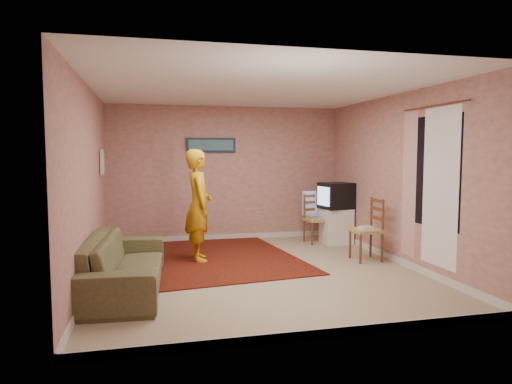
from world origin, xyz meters
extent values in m
plane|color=tan|center=(0.00, 0.00, 0.00)|extent=(5.00, 5.00, 0.00)
cube|color=tan|center=(0.00, 2.50, 1.30)|extent=(4.50, 0.02, 2.60)
cube|color=tan|center=(0.00, -2.50, 1.30)|extent=(4.50, 0.02, 2.60)
cube|color=tan|center=(-2.25, 0.00, 1.30)|extent=(0.02, 5.00, 2.60)
cube|color=tan|center=(2.25, 0.00, 1.30)|extent=(0.02, 5.00, 2.60)
cube|color=white|center=(0.00, 0.00, 2.60)|extent=(4.50, 5.00, 0.02)
cube|color=silver|center=(0.00, 2.49, 0.05)|extent=(4.50, 0.02, 0.10)
cube|color=silver|center=(0.00, -2.49, 0.05)|extent=(4.50, 0.02, 0.10)
cube|color=silver|center=(-2.24, 0.00, 0.05)|extent=(0.02, 5.00, 0.10)
cube|color=silver|center=(2.24, 0.00, 0.05)|extent=(0.02, 5.00, 0.10)
cube|color=black|center=(2.24, -0.90, 1.45)|extent=(0.01, 1.10, 1.50)
cube|color=white|center=(2.23, -1.05, 1.25)|extent=(0.01, 0.75, 2.10)
cube|color=beige|center=(2.21, -0.35, 1.25)|extent=(0.01, 0.35, 2.10)
cylinder|color=brown|center=(2.20, -0.90, 2.32)|extent=(0.02, 1.40, 0.02)
cube|color=#151E3B|center=(-0.30, 2.47, 1.85)|extent=(0.95, 0.03, 0.28)
cube|color=#32548C|center=(-0.30, 2.45, 1.85)|extent=(0.86, 0.01, 0.20)
cube|color=beige|center=(-2.22, 1.60, 1.55)|extent=(0.03, 0.38, 0.42)
cube|color=silver|center=(-2.20, 1.60, 1.55)|extent=(0.01, 0.30, 0.34)
cube|color=black|center=(-0.47, 0.95, 0.01)|extent=(2.85, 3.39, 0.02)
cube|color=white|center=(1.95, 1.65, 0.33)|extent=(0.52, 0.47, 0.66)
cube|color=black|center=(1.95, 1.65, 0.90)|extent=(0.63, 0.59, 0.49)
cube|color=#8CB2F2|center=(1.67, 1.61, 0.90)|extent=(0.08, 0.40, 0.35)
cube|color=tan|center=(1.59, 1.74, 0.45)|extent=(0.46, 0.44, 0.05)
cube|color=brown|center=(1.59, 1.74, 0.68)|extent=(0.42, 0.09, 0.48)
cube|color=#BABBC0|center=(1.59, 1.74, 0.50)|extent=(0.37, 0.28, 0.06)
cube|color=#97C7F7|center=(1.59, 1.93, 0.74)|extent=(0.44, 0.06, 0.47)
cube|color=tan|center=(1.85, 0.25, 0.48)|extent=(0.43, 0.45, 0.05)
cube|color=brown|center=(1.85, 0.25, 0.73)|extent=(0.05, 0.45, 0.51)
cube|color=silver|center=(1.85, 0.25, 0.53)|extent=(0.22, 0.17, 0.04)
imported|color=brown|center=(-1.80, -0.49, 0.33)|extent=(1.04, 2.33, 0.67)
imported|color=#C79212|center=(-0.73, 0.85, 0.88)|extent=(0.44, 0.66, 1.76)
camera|label=1|loc=(-1.49, -6.28, 1.70)|focal=32.00mm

